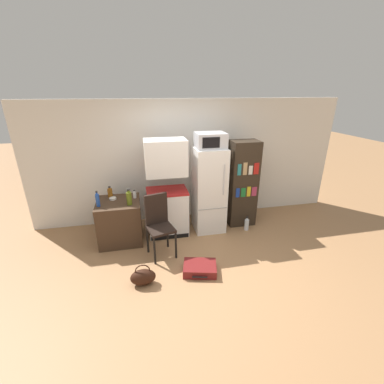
# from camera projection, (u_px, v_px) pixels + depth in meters

# --- Properties ---
(ground_plane) EXTENTS (24.00, 24.00, 0.00)m
(ground_plane) POSITION_uv_depth(u_px,v_px,m) (204.00, 272.00, 3.93)
(ground_plane) COLOR #A3754C
(wall_back) EXTENTS (6.40, 0.10, 2.45)m
(wall_back) POSITION_uv_depth(u_px,v_px,m) (190.00, 161.00, 5.33)
(wall_back) COLOR white
(wall_back) RESTS_ON ground_plane
(side_table) EXTENTS (0.75, 0.73, 0.77)m
(side_table) POSITION_uv_depth(u_px,v_px,m) (120.00, 221.00, 4.66)
(side_table) COLOR #422D1E
(side_table) RESTS_ON ground_plane
(kitchen_hutch) EXTENTS (0.75, 0.55, 1.81)m
(kitchen_hutch) POSITION_uv_depth(u_px,v_px,m) (167.00, 192.00, 4.75)
(kitchen_hutch) COLOR white
(kitchen_hutch) RESTS_ON ground_plane
(refrigerator) EXTENTS (0.57, 0.59, 1.63)m
(refrigerator) POSITION_uv_depth(u_px,v_px,m) (209.00, 190.00, 4.90)
(refrigerator) COLOR white
(refrigerator) RESTS_ON ground_plane
(microwave) EXTENTS (0.53, 0.43, 0.27)m
(microwave) POSITION_uv_depth(u_px,v_px,m) (210.00, 140.00, 4.55)
(microwave) COLOR #B7B7BC
(microwave) RESTS_ON refrigerator
(bookshelf) EXTENTS (0.54, 0.40, 1.72)m
(bookshelf) POSITION_uv_depth(u_px,v_px,m) (242.00, 184.00, 5.10)
(bookshelf) COLOR #2D2319
(bookshelf) RESTS_ON ground_plane
(bottle_blue_soda) EXTENTS (0.06, 0.06, 0.28)m
(bottle_blue_soda) POSITION_uv_depth(u_px,v_px,m) (98.00, 200.00, 4.29)
(bottle_blue_soda) COLOR #1E47A3
(bottle_blue_soda) RESTS_ON side_table
(bottle_olive_oil) EXTENTS (0.09, 0.09, 0.28)m
(bottle_olive_oil) POSITION_uv_depth(u_px,v_px,m) (129.00, 198.00, 4.35)
(bottle_olive_oil) COLOR #566619
(bottle_olive_oil) RESTS_ON side_table
(bottle_amber_beer) EXTENTS (0.09, 0.09, 0.21)m
(bottle_amber_beer) POSITION_uv_depth(u_px,v_px,m) (110.00, 193.00, 4.66)
(bottle_amber_beer) COLOR brown
(bottle_amber_beer) RESTS_ON side_table
(bottle_milk_white) EXTENTS (0.06, 0.06, 0.15)m
(bottle_milk_white) POSITION_uv_depth(u_px,v_px,m) (135.00, 195.00, 4.64)
(bottle_milk_white) COLOR white
(bottle_milk_white) RESTS_ON side_table
(bowl) EXTENTS (0.12, 0.12, 0.03)m
(bowl) POSITION_uv_depth(u_px,v_px,m) (113.00, 198.00, 4.59)
(bowl) COLOR silver
(bowl) RESTS_ON side_table
(chair) EXTENTS (0.49, 0.49, 1.05)m
(chair) POSITION_uv_depth(u_px,v_px,m) (158.00, 220.00, 4.20)
(chair) COLOR black
(chair) RESTS_ON ground_plane
(suitcase_large_flat) EXTENTS (0.57, 0.48, 0.13)m
(suitcase_large_flat) POSITION_uv_depth(u_px,v_px,m) (200.00, 268.00, 3.92)
(suitcase_large_flat) COLOR maroon
(suitcase_large_flat) RESTS_ON ground_plane
(handbag) EXTENTS (0.36, 0.20, 0.33)m
(handbag) POSITION_uv_depth(u_px,v_px,m) (143.00, 277.00, 3.65)
(handbag) COLOR #33190F
(handbag) RESTS_ON ground_plane
(water_bottle_front) EXTENTS (0.09, 0.09, 0.29)m
(water_bottle_front) POSITION_uv_depth(u_px,v_px,m) (247.00, 224.00, 5.09)
(water_bottle_front) COLOR silver
(water_bottle_front) RESTS_ON ground_plane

